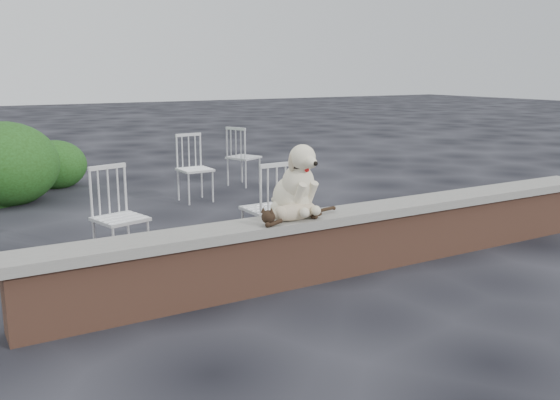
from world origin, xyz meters
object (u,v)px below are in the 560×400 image
dog (293,179)px  chair_e (244,156)px  chair_c (267,207)px  chair_a (120,217)px  chair_b (195,168)px  cat (294,211)px

dog → chair_e: (1.67, 4.20, -0.43)m
dog → chair_c: 0.96m
chair_a → chair_e: (2.85, 3.04, 0.00)m
chair_a → chair_c: size_ratio=1.00×
dog → chair_c: bearing=70.3°
chair_c → chair_e: (1.46, 3.37, 0.00)m
chair_a → chair_b: size_ratio=1.00×
dog → chair_a: size_ratio=0.68×
cat → chair_c: (0.29, 0.98, -0.19)m
chair_c → chair_e: size_ratio=1.00×
dog → chair_a: bearing=129.9°
cat → chair_e: size_ratio=1.03×
dog → chair_c: size_ratio=0.68×
chair_a → cat: bearing=-64.0°
chair_b → dog: bearing=-100.7°
cat → chair_c: chair_c is taller
dog → chair_c: (0.21, 0.83, -0.43)m
chair_b → chair_e: size_ratio=1.00×
chair_b → chair_e: same height
cat → chair_a: 1.72m
chair_a → chair_b: bearing=39.5°
cat → chair_c: 1.04m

